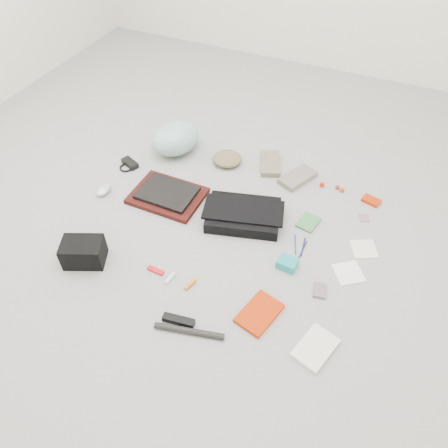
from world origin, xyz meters
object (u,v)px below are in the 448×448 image
at_px(messenger_bag, 243,215).
at_px(accordion_wallet, 287,263).
at_px(laptop, 167,193).
at_px(book_red, 259,313).
at_px(bike_helmet, 176,138).
at_px(camera_bag, 83,252).

distance_m(messenger_bag, accordion_wallet, 0.38).
height_order(laptop, book_red, laptop).
height_order(bike_helmet, accordion_wallet, bike_helmet).
bearing_deg(messenger_bag, camera_bag, -151.11).
xyz_separation_m(camera_bag, accordion_wallet, (0.92, 0.37, -0.04)).
relative_size(camera_bag, book_red, 0.95).
relative_size(bike_helmet, book_red, 1.55).
bearing_deg(bike_helmet, camera_bag, -70.80).
bearing_deg(book_red, laptop, 160.45).
distance_m(laptop, accordion_wallet, 0.80).
xyz_separation_m(messenger_bag, accordion_wallet, (0.32, -0.21, -0.01)).
distance_m(camera_bag, book_red, 0.89).
xyz_separation_m(laptop, accordion_wallet, (0.77, -0.20, -0.01)).
xyz_separation_m(camera_bag, book_red, (0.89, 0.06, -0.05)).
distance_m(messenger_bag, laptop, 0.46).
height_order(laptop, accordion_wallet, laptop).
bearing_deg(messenger_bag, book_red, -76.09).
xyz_separation_m(laptop, bike_helmet, (-0.16, 0.41, 0.06)).
xyz_separation_m(messenger_bag, laptop, (-0.46, -0.01, 0.01)).
relative_size(messenger_bag, bike_helmet, 1.20).
height_order(bike_helmet, book_red, bike_helmet).
height_order(messenger_bag, bike_helmet, bike_helmet).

